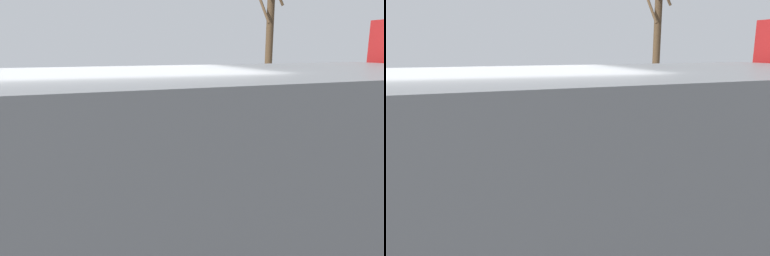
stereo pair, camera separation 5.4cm
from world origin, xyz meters
TOP-DOWN VIEW (x-y plane):
  - sidewalk_curb at (0.00, 6.50)m, footprint 36.00×5.00m
  - fire_hydrant at (0.18, 5.13)m, footprint 0.25×0.57m
  - loose_tire at (-0.02, 4.73)m, footprint 1.17×0.67m
  - dump_truck_gray at (2.51, -0.68)m, footprint 7.09×3.02m
  - bare_tree at (6.18, 7.57)m, footprint 1.11×1.10m

SIDE VIEW (x-z plane):
  - sidewalk_curb at x=0.00m, z-range 0.00..0.15m
  - fire_hydrant at x=0.18m, z-range 0.18..1.10m
  - loose_tire at x=-0.02m, z-range 0.15..1.32m
  - dump_truck_gray at x=2.51m, z-range 0.11..3.11m
  - bare_tree at x=6.18m, z-range 0.07..5.55m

